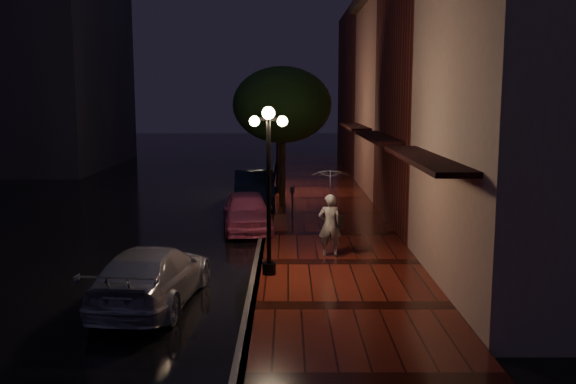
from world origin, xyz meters
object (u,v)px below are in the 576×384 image
(silver_car, at_px, (152,276))
(woman_with_umbrella, at_px, (330,199))
(streetlamp_near, at_px, (269,180))
(navy_car, at_px, (254,189))
(streetlamp_far, at_px, (277,141))
(parking_meter, at_px, (292,202))
(pink_car, at_px, (247,211))
(street_tree, at_px, (282,107))

(silver_car, height_order, woman_with_umbrella, woman_with_umbrella)
(streetlamp_near, distance_m, navy_car, 11.19)
(streetlamp_far, distance_m, silver_car, 16.32)
(streetlamp_near, bearing_deg, navy_car, 94.94)
(streetlamp_far, relative_size, parking_meter, 3.18)
(silver_car, distance_m, parking_meter, 9.04)
(pink_car, height_order, woman_with_umbrella, woman_with_umbrella)
(woman_with_umbrella, bearing_deg, streetlamp_far, -79.99)
(street_tree, relative_size, parking_meter, 4.28)
(streetlamp_far, xyz_separation_m, parking_meter, (0.65, -7.57, -1.63))
(streetlamp_near, relative_size, silver_car, 0.92)
(streetlamp_near, relative_size, navy_car, 0.91)
(pink_car, bearing_deg, parking_meter, 6.05)
(street_tree, bearing_deg, streetlamp_far, 94.91)
(streetlamp_far, bearing_deg, streetlamp_near, -90.00)
(streetlamp_far, relative_size, woman_with_umbrella, 1.71)
(streetlamp_near, bearing_deg, street_tree, 88.65)
(silver_car, height_order, parking_meter, parking_meter)
(pink_car, xyz_separation_m, woman_with_umbrella, (2.65, -4.13, 1.12))
(pink_car, relative_size, silver_car, 0.88)
(pink_car, bearing_deg, silver_car, -108.51)
(street_tree, distance_m, silver_car, 13.77)
(pink_car, relative_size, parking_meter, 3.04)
(streetlamp_near, bearing_deg, parking_meter, 84.23)
(silver_car, bearing_deg, pink_car, -95.82)
(navy_car, bearing_deg, woman_with_umbrella, -77.11)
(street_tree, height_order, parking_meter, street_tree)
(pink_car, bearing_deg, streetlamp_far, 76.28)
(streetlamp_far, bearing_deg, street_tree, -85.09)
(streetlamp_far, height_order, navy_car, streetlamp_far)
(navy_car, height_order, parking_meter, navy_car)
(streetlamp_near, height_order, streetlamp_far, same)
(streetlamp_far, distance_m, navy_car, 3.63)
(streetlamp_near, xyz_separation_m, silver_car, (-2.61, -1.99, -1.92))
(streetlamp_far, height_order, silver_car, streetlamp_far)
(streetlamp_near, height_order, street_tree, street_tree)
(streetlamp_far, relative_size, silver_car, 0.92)
(streetlamp_far, xyz_separation_m, pink_car, (-0.95, -7.94, -1.90))
(street_tree, relative_size, navy_car, 1.22)
(silver_car, relative_size, woman_with_umbrella, 1.85)
(street_tree, bearing_deg, streetlamp_near, -91.35)
(streetlamp_far, height_order, street_tree, street_tree)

